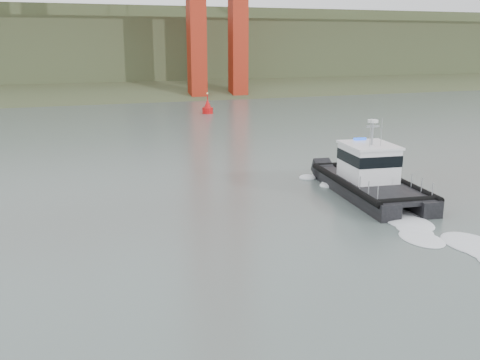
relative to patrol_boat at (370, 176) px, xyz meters
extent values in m
plane|color=#47544E|center=(-11.94, -8.64, -1.36)|extent=(400.00, 400.00, 0.00)
cube|color=#384728|center=(-11.94, 83.36, -1.36)|extent=(500.00, 44.72, 16.25)
cube|color=#384728|center=(-11.94, 111.36, 4.64)|extent=(500.00, 70.00, 18.00)
cube|color=#384728|center=(-11.94, 136.36, 9.64)|extent=(500.00, 60.00, 16.00)
cube|color=black|center=(-1.38, 0.00, -0.93)|extent=(2.63, 11.23, 1.22)
cube|color=black|center=(1.34, -0.33, -0.93)|extent=(2.63, 11.23, 1.22)
cube|color=black|center=(-0.08, -0.67, -0.44)|extent=(5.17, 10.05, 0.25)
cube|color=white|center=(0.04, 0.34, 0.84)|extent=(3.45, 3.99, 2.33)
cube|color=black|center=(0.04, 0.34, 1.26)|extent=(3.52, 4.05, 0.76)
cube|color=white|center=(0.04, 0.34, 2.09)|extent=(3.68, 4.21, 0.16)
cylinder|color=gray|center=(0.00, 0.04, 2.92)|extent=(0.16, 0.16, 1.82)
cylinder|color=white|center=(0.00, 0.04, 3.78)|extent=(0.71, 0.71, 0.18)
cylinder|color=red|center=(1.76, 45.32, -1.01)|extent=(1.56, 1.56, 1.04)
cone|color=red|center=(1.76, 45.32, 0.03)|extent=(1.21, 1.21, 1.56)
cylinder|color=red|center=(1.76, 45.32, 1.07)|extent=(0.14, 0.14, 0.87)
sphere|color=#E5D87F|center=(1.76, 45.32, 1.59)|extent=(0.26, 0.26, 0.26)
camera|label=1|loc=(-20.51, -30.49, 8.97)|focal=40.00mm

